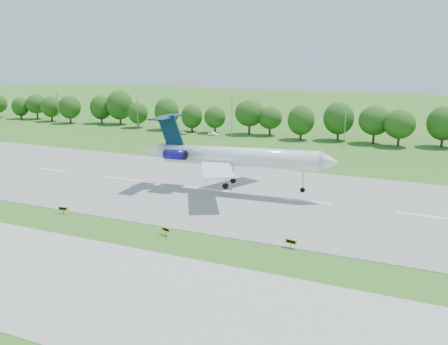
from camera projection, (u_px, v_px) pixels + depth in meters
ground at (134, 229)px, 75.78m from camera, size 600.00×600.00×0.00m
runway at (207, 189)px, 97.87m from camera, size 400.00×45.00×0.08m
taxiway at (47, 275)px, 59.87m from camera, size 400.00×23.00×0.08m
tree_line at (303, 119)px, 155.65m from camera, size 288.40×8.40×10.40m
light_poles at (286, 122)px, 147.79m from camera, size 175.90×0.25×12.19m
airliner at (230, 156)px, 94.07m from camera, size 38.58×28.07×13.20m
taxi_sign_left at (63, 209)px, 82.74m from camera, size 1.77×0.51×1.24m
taxi_sign_centre at (166, 229)px, 72.97m from camera, size 1.68×0.66×1.19m
taxi_sign_right at (291, 242)px, 68.14m from camera, size 1.79×0.50×1.26m
service_vehicle_a at (213, 134)px, 162.36m from camera, size 3.72×1.81×1.17m
service_vehicle_b at (183, 133)px, 164.79m from camera, size 3.32×1.69×1.08m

